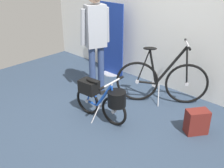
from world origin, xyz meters
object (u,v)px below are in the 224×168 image
floor_banner_stand (112,44)px  visitor_near_wall (96,36)px  folding_bike_foreground (102,98)px  display_bike_left (162,81)px  backpack_on_floor (197,122)px

floor_banner_stand → visitor_near_wall: size_ratio=0.80×
floor_banner_stand → folding_bike_foreground: floor_banner_stand is taller
folding_bike_foreground → display_bike_left: bearing=73.7°
floor_banner_stand → folding_bike_foreground: size_ratio=1.53×
folding_bike_foreground → visitor_near_wall: bearing=141.7°
display_bike_left → backpack_on_floor: bearing=-25.3°
visitor_near_wall → folding_bike_foreground: bearing=-38.3°
floor_banner_stand → display_bike_left: size_ratio=1.18×
folding_bike_foreground → visitor_near_wall: size_ratio=0.52×
backpack_on_floor → folding_bike_foreground: bearing=-150.7°
folding_bike_foreground → display_bike_left: (0.31, 1.07, 0.02)m
visitor_near_wall → backpack_on_floor: 2.06m
folding_bike_foreground → backpack_on_floor: folding_bike_foreground is taller
display_bike_left → backpack_on_floor: 0.98m
display_bike_left → visitor_near_wall: size_ratio=0.68×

